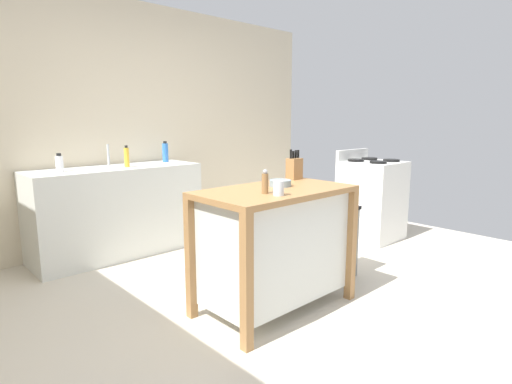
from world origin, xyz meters
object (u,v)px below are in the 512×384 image
knife_block (294,168)px  bottle_hand_soap (59,163)px  bowl_ceramic_wide (280,183)px  kitchen_island (275,242)px  trash_bin (334,242)px  bottle_dish_soap (127,157)px  stove (371,199)px  sink_faucet (108,155)px  pepper_grinder (265,182)px  bottle_spray_cleaner (165,152)px  drinking_cup (279,188)px

knife_block → bottle_hand_soap: size_ratio=1.45×
bowl_ceramic_wide → bottle_hand_soap: 2.10m
kitchen_island → trash_bin: (0.80, 0.06, -0.18)m
bowl_ceramic_wide → bottle_dish_soap: bottle_dish_soap is taller
knife_block → stove: size_ratio=0.24×
kitchen_island → sink_faucet: bearing=98.0°
kitchen_island → pepper_grinder: (-0.18, -0.08, 0.46)m
pepper_grinder → bottle_spray_cleaner: 2.17m
bottle_dish_soap → pepper_grinder: bearing=-89.7°
drinking_cup → pepper_grinder: (-0.01, 0.11, 0.03)m
trash_bin → stove: (1.28, 0.43, 0.14)m
drinking_cup → bottle_dish_soap: bearing=90.6°
kitchen_island → sink_faucet: size_ratio=5.08×
pepper_grinder → bottle_hand_soap: bearing=107.3°
kitchen_island → bowl_ceramic_wide: size_ratio=7.10×
trash_bin → kitchen_island: bearing=-175.7°
drinking_cup → stove: 2.40m
bottle_hand_soap → pepper_grinder: bearing=-72.7°
bottle_dish_soap → stove: size_ratio=0.21×
drinking_cup → sink_faucet: (-0.12, 2.28, 0.07)m
kitchen_island → stove: (2.08, 0.49, -0.04)m
bowl_ceramic_wide → trash_bin: bearing=0.8°
bowl_ceramic_wide → pepper_grinder: bearing=-154.7°
knife_block → bottle_hand_soap: 2.13m
drinking_cup → pepper_grinder: bearing=96.3°
knife_block → bottle_spray_cleaner: size_ratio=1.06×
sink_faucet → bottle_spray_cleaner: size_ratio=0.96×
knife_block → sink_faucet: bearing=111.4°
bowl_ceramic_wide → sink_faucet: 2.08m
drinking_cup → trash_bin: 1.18m
knife_block → bowl_ceramic_wide: bearing=-153.7°
sink_faucet → bottle_dish_soap: sink_faucet is taller
drinking_cup → stove: (2.25, 0.68, -0.48)m
knife_block → bottle_dish_soap: (-0.63, 1.66, 0.02)m
trash_bin → bottle_dish_soap: bottle_dish_soap is taller
bottle_dish_soap → bottle_spray_cleaner: bearing=15.9°
drinking_cup → knife_block: bearing=34.0°
kitchen_island → bowl_ceramic_wide: bearing=26.5°
sink_faucet → bottle_dish_soap: size_ratio=1.03×
knife_block → kitchen_island: bearing=-153.6°
kitchen_island → sink_faucet: 2.17m
bowl_ceramic_wide → stove: 2.08m
bottle_spray_cleaner → stove: 2.39m
knife_block → bottle_spray_cleaner: bearing=93.5°
bowl_ceramic_wide → bottle_hand_soap: (-0.91, 1.89, 0.06)m
knife_block → bowl_ceramic_wide: knife_block is taller
kitchen_island → bottle_spray_cleaner: bottle_spray_cleaner is taller
trash_bin → bottle_spray_cleaner: (-0.47, 1.97, 0.68)m
bottle_hand_soap → stove: bottle_hand_soap is taller
bottle_dish_soap → bottle_hand_soap: bottle_dish_soap is taller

